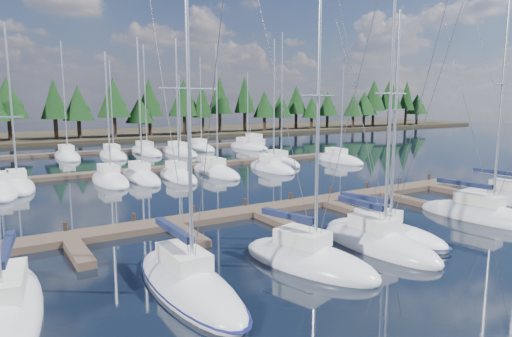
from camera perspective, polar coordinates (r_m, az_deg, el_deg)
ground at (r=42.40m, az=-8.86°, el=-2.16°), size 260.00×260.00×0.00m
far_shore at (r=100.06m, az=-22.26°, el=3.74°), size 220.00×30.00×0.60m
main_dock at (r=31.32m, az=0.13°, el=-5.58°), size 44.00×6.13×0.90m
back_docks at (r=60.71m, az=-16.01°, el=1.09°), size 50.00×21.80×0.40m
front_sailboat_0 at (r=19.40m, az=-28.82°, el=-15.71°), size 3.90×10.15×13.37m
front_sailboat_1 at (r=19.91m, az=-8.49°, el=-14.03°), size 2.79×9.40×15.15m
front_sailboat_2 at (r=22.48m, az=6.51°, el=-11.24°), size 4.87×8.07×14.70m
front_sailboat_3 at (r=25.55m, az=14.99°, el=-8.98°), size 2.96×7.85×14.91m
front_sailboat_4 at (r=27.22m, az=15.60°, el=-7.95°), size 4.86×8.05×13.35m
front_sailboat_5 at (r=33.77m, az=26.65°, el=-5.28°), size 3.78×9.29×16.04m
back_sailboat_rows at (r=56.54m, az=-14.44°, el=0.68°), size 47.40×32.38×16.34m
motor_yacht_right at (r=73.30m, az=-0.40°, el=2.89°), size 2.87×7.85×3.86m
tree_line at (r=90.27m, az=-20.75°, el=7.83°), size 185.50×12.01×14.27m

